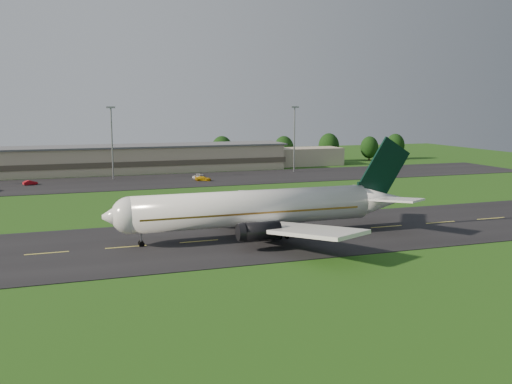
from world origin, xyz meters
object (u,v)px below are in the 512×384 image
object	(u,v)px
airliner	(258,208)
service_vehicle_c	(198,176)
light_mast_east	(294,131)
service_vehicle_d	(203,178)
terminal	(113,160)
service_vehicle_b	(30,183)
light_mast_centre	(112,134)

from	to	relation	value
airliner	service_vehicle_c	size ratio (longest dim) A/B	10.68
airliner	service_vehicle_c	xyz separation A→B (m)	(7.16, 73.23, -3.89)
light_mast_east	service_vehicle_d	size ratio (longest dim) A/B	4.57
service_vehicle_c	terminal	bearing A→B (deg)	164.56
light_mast_east	service_vehicle_b	xyz separation A→B (m)	(-76.59, -5.20, -12.04)
airliner	service_vehicle_b	distance (m)	83.62
service_vehicle_b	service_vehicle_d	size ratio (longest dim) A/B	0.82
service_vehicle_b	service_vehicle_c	size ratio (longest dim) A/B	0.76
service_vehicle_b	service_vehicle_d	bearing A→B (deg)	-120.98
light_mast_centre	light_mast_east	distance (m)	55.00
light_mast_centre	terminal	bearing A→B (deg)	85.05
light_mast_east	service_vehicle_b	size ratio (longest dim) A/B	5.60
terminal	light_mast_centre	bearing A→B (deg)	-94.95
light_mast_centre	service_vehicle_b	bearing A→B (deg)	-166.45
airliner	light_mast_centre	xyz separation A→B (m)	(-15.58, 80.00, 8.08)
light_mast_centre	service_vehicle_b	world-z (taller)	light_mast_centre
terminal	service_vehicle_b	size ratio (longest dim) A/B	39.87
airliner	light_mast_east	bearing A→B (deg)	63.73
terminal	service_vehicle_c	size ratio (longest dim) A/B	30.23
light_mast_east	service_vehicle_c	distance (m)	35.07
light_mast_east	service_vehicle_c	world-z (taller)	light_mast_east
airliner	service_vehicle_b	xyz separation A→B (m)	(-37.17, 74.80, -3.96)
light_mast_centre	light_mast_east	size ratio (longest dim) A/B	1.00
terminal	light_mast_centre	size ratio (longest dim) A/B	7.13
light_mast_centre	service_vehicle_c	world-z (taller)	light_mast_centre
airliner	service_vehicle_d	size ratio (longest dim) A/B	11.51
airliner	terminal	size ratio (longest dim) A/B	0.35
service_vehicle_b	service_vehicle_c	bearing A→B (deg)	-114.62
service_vehicle_c	service_vehicle_d	xyz separation A→B (m)	(0.33, -5.02, -0.02)
airliner	light_mast_east	world-z (taller)	light_mast_east
light_mast_centre	service_vehicle_d	world-z (taller)	light_mast_centre
light_mast_east	airliner	bearing A→B (deg)	-116.23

